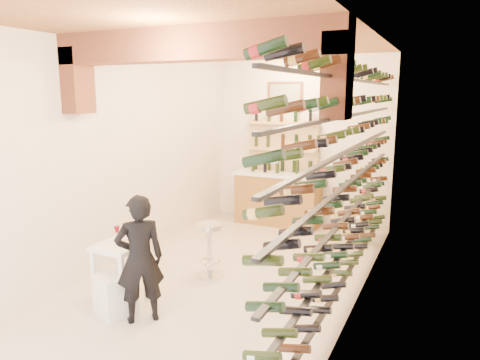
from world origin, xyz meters
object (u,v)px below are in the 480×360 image
Objects in this scene: chrome_barstool at (209,246)px; crate_lower at (346,234)px; person at (140,259)px; wine_rack at (345,174)px; back_counter at (278,197)px; tasting_table at (120,255)px; white_stool at (116,294)px.

chrome_barstool is 2.66m from crate_lower.
wine_rack is at bearing 175.51° from person.
tasting_table is (-0.48, -4.02, 0.09)m from back_counter.
person reaches higher than back_counter.
back_counter is at bearing 91.08° from chrome_barstool.
wine_rack is 12.05× the size of white_stool.
wine_rack is 3.38m from back_counter.
back_counter is at bearing -135.24° from person.
crate_lower is at bearing 57.94° from chrome_barstool.
tasting_table is at bearing 114.78° from white_stool.
white_stool is 0.33× the size of person.
crate_lower is (-0.37, 2.07, -1.40)m from wine_rack.
person is at bearing 0.63° from white_stool.
chrome_barstool reaches higher than crate_lower.
tasting_table reaches higher than white_stool.
tasting_table is 1.86× the size of crate_lower.
tasting_table is 0.51m from person.
wine_rack is 3.02m from white_stool.
white_stool is at bearing -63.57° from tasting_table.
crate_lower is at bearing 62.27° from tasting_table.
chrome_barstool reaches higher than white_stool.
crate_lower is (1.46, -0.57, -0.38)m from back_counter.
tasting_table is at bearing -69.10° from person.
white_stool is at bearing -95.22° from back_counter.
wine_rack reaches higher than chrome_barstool.
back_counter is at bearing 84.78° from white_stool.
wine_rack is 2.53m from crate_lower.
chrome_barstool is 1.52× the size of crate_lower.
crate_lower is (1.84, 3.66, -0.09)m from white_stool.
tasting_table reaches higher than crate_lower.
back_counter is 4.05m from tasting_table.
white_stool is at bearing -144.47° from wine_rack.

